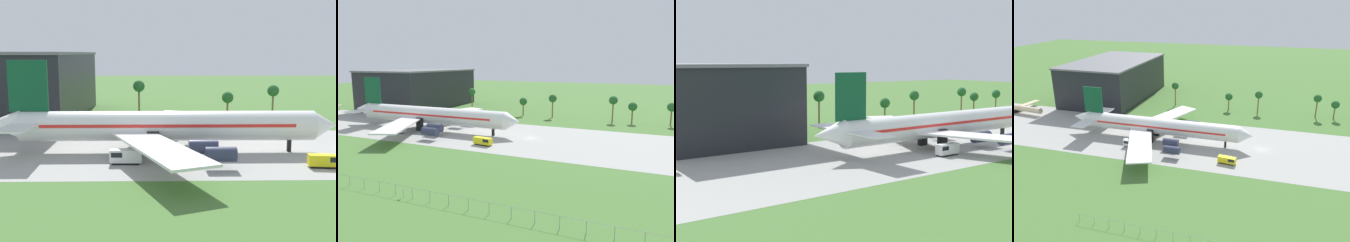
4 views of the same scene
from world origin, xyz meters
The scene contains 5 objects.
jet_airliner centered at (-39.67, -1.80, 5.49)m, with size 72.84×60.90×19.02m.
baggage_tug centered at (-46.49, -11.31, 1.48)m, with size 5.90×2.11×2.77m.
fuel_truck centered at (-10.17, -14.53, 1.30)m, with size 6.14×2.70×2.40m.
terminal_building centered at (-83.33, 48.89, 10.37)m, with size 36.72×61.20×20.71m.
palm_tree_row centered at (4.01, 42.96, 8.01)m, with size 93.95×3.60×12.09m.
Camera 1 is at (-39.98, -87.23, 20.33)m, focal length 45.00 mm.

